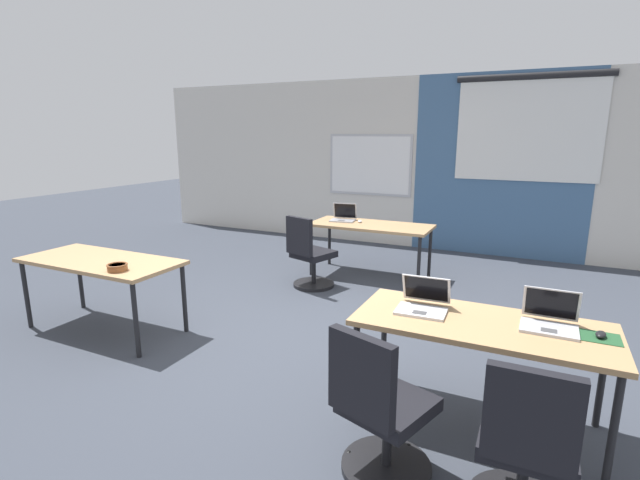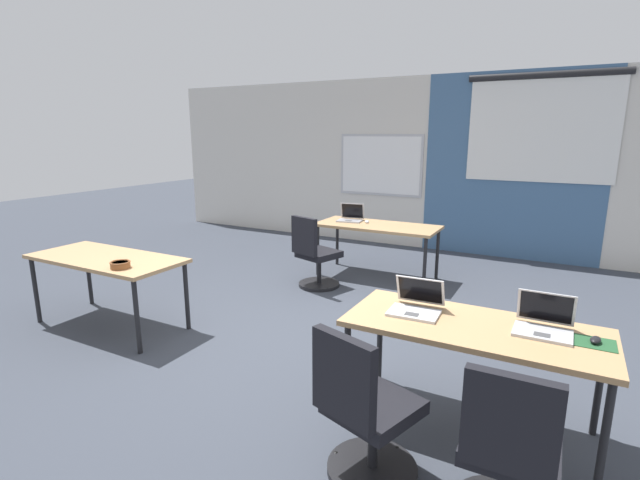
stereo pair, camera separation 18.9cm
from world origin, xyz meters
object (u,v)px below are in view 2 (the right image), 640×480
(mouse_far_left, at_px, (367,222))
(chair_near_right_inner, at_px, (365,419))
(laptop_near_right_inner, at_px, (416,305))
(laptop_near_right_end, at_px, (544,324))
(chair_near_right_end, at_px, (508,462))
(laptop_far_left, at_px, (351,217))
(desk_far_center, at_px, (377,229))
(chair_far_left, at_px, (315,258))
(desk_near_left, at_px, (106,263))
(mouse_near_right_end, at_px, (596,340))
(snack_bowl, at_px, (120,264))
(desk_near_right, at_px, (473,334))

(mouse_far_left, relative_size, chair_near_right_inner, 0.12)
(mouse_far_left, height_order, laptop_near_right_inner, laptop_near_right_inner)
(laptop_near_right_end, height_order, chair_near_right_end, laptop_near_right_end)
(chair_near_right_end, bearing_deg, laptop_far_left, -55.98)
(desk_far_center, bearing_deg, chair_near_right_inner, -69.47)
(chair_far_left, relative_size, chair_near_right_inner, 1.00)
(desk_near_left, xyz_separation_m, mouse_near_right_end, (4.17, 0.06, 0.08))
(mouse_near_right_end, relative_size, snack_bowl, 0.61)
(desk_near_left, relative_size, desk_near_right, 1.00)
(mouse_near_right_end, height_order, laptop_far_left, laptop_far_left)
(desk_far_center, bearing_deg, desk_near_right, -57.99)
(mouse_near_right_end, height_order, chair_near_right_end, chair_near_right_end)
(chair_near_right_end, xyz_separation_m, chair_near_right_inner, (-0.73, -0.00, 0.00))
(mouse_near_right_end, distance_m, laptop_near_right_inner, 1.06)
(mouse_near_right_end, relative_size, chair_near_right_inner, 0.12)
(desk_near_right, relative_size, laptop_far_left, 4.34)
(mouse_far_left, bearing_deg, snack_bowl, -110.08)
(desk_near_right, distance_m, desk_far_center, 3.30)
(mouse_near_right_end, bearing_deg, snack_bowl, -176.01)
(desk_near_left, distance_m, laptop_far_left, 3.17)
(chair_near_right_end, bearing_deg, laptop_near_right_end, -94.88)
(mouse_near_right_end, distance_m, chair_near_right_inner, 1.41)
(laptop_near_right_end, bearing_deg, snack_bowl, -174.73)
(desk_near_left, distance_m, chair_near_right_end, 3.91)
(chair_near_right_end, distance_m, snack_bowl, 3.43)
(chair_far_left, relative_size, laptop_near_right_inner, 2.68)
(desk_near_right, xyz_separation_m, chair_near_right_end, (0.32, -0.77, -0.28))
(chair_near_right_inner, relative_size, snack_bowl, 5.18)
(chair_far_left, xyz_separation_m, chair_near_right_inner, (1.86, -2.79, 0.00))
(laptop_far_left, bearing_deg, desk_far_center, -19.18)
(mouse_near_right_end, height_order, laptop_near_right_inner, laptop_near_right_inner)
(desk_far_center, bearing_deg, chair_near_right_end, -59.86)
(laptop_near_right_end, bearing_deg, laptop_far_left, 133.05)
(desk_near_left, xyz_separation_m, snack_bowl, (0.46, -0.20, 0.10))
(chair_near_right_inner, bearing_deg, chair_far_left, -38.12)
(laptop_far_left, bearing_deg, laptop_near_right_inner, -66.50)
(mouse_near_right_end, height_order, chair_near_right_inner, chair_near_right_inner)
(laptop_near_right_end, distance_m, chair_far_left, 3.31)
(laptop_near_right_inner, bearing_deg, laptop_far_left, 119.72)
(chair_near_right_end, xyz_separation_m, laptop_far_left, (-2.50, 3.65, 0.39))
(chair_near_right_end, relative_size, chair_near_right_inner, 1.00)
(mouse_far_left, xyz_separation_m, chair_near_right_inner, (1.51, -3.62, -0.36))
(mouse_near_right_end, relative_size, chair_far_left, 0.12)
(mouse_far_left, relative_size, snack_bowl, 0.64)
(laptop_near_right_inner, relative_size, chair_near_right_inner, 0.37)
(mouse_near_right_end, xyz_separation_m, laptop_near_right_inner, (-1.06, -0.01, 0.03))
(desk_far_center, bearing_deg, laptop_far_left, 169.55)
(laptop_near_right_end, relative_size, laptop_near_right_inner, 0.96)
(mouse_near_right_end, relative_size, laptop_near_right_inner, 0.32)
(mouse_far_left, bearing_deg, desk_far_center, -16.36)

